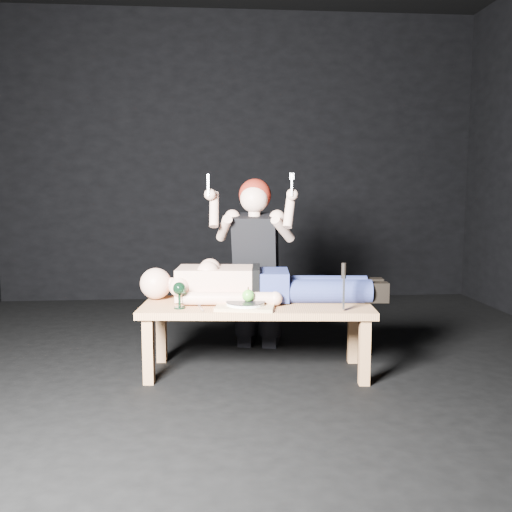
# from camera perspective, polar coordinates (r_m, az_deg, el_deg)

# --- Properties ---
(ground) EXTENTS (5.00, 5.00, 0.00)m
(ground) POSITION_cam_1_polar(r_m,az_deg,el_deg) (3.62, 0.29, -12.03)
(ground) COLOR black
(ground) RESTS_ON ground
(back_wall) EXTENTS (5.00, 0.00, 5.00)m
(back_wall) POSITION_cam_1_polar(r_m,az_deg,el_deg) (5.92, -1.82, 10.09)
(back_wall) COLOR black
(back_wall) RESTS_ON ground
(table) EXTENTS (1.49, 0.67, 0.45)m
(table) POSITION_cam_1_polar(r_m,az_deg,el_deg) (3.58, 0.07, -8.47)
(table) COLOR tan
(table) RESTS_ON ground
(lying_man) EXTENTS (1.48, 0.57, 0.26)m
(lying_man) POSITION_cam_1_polar(r_m,az_deg,el_deg) (3.62, 0.79, -2.49)
(lying_man) COLOR tan
(lying_man) RESTS_ON table
(kneeling_woman) EXTENTS (0.84, 0.90, 1.28)m
(kneeling_woman) POSITION_cam_1_polar(r_m,az_deg,el_deg) (4.05, 0.10, -0.65)
(kneeling_woman) COLOR black
(kneeling_woman) RESTS_ON ground
(serving_tray) EXTENTS (0.39, 0.31, 0.02)m
(serving_tray) POSITION_cam_1_polar(r_m,az_deg,el_deg) (3.40, -1.10, -5.22)
(serving_tray) COLOR tan
(serving_tray) RESTS_ON table
(plate) EXTENTS (0.27, 0.27, 0.02)m
(plate) POSITION_cam_1_polar(r_m,az_deg,el_deg) (3.39, -1.10, -4.90)
(plate) COLOR white
(plate) RESTS_ON serving_tray
(apple) EXTENTS (0.08, 0.08, 0.08)m
(apple) POSITION_cam_1_polar(r_m,az_deg,el_deg) (3.39, -0.81, -4.09)
(apple) COLOR green
(apple) RESTS_ON plate
(goblet) EXTENTS (0.09, 0.09, 0.16)m
(goblet) POSITION_cam_1_polar(r_m,az_deg,el_deg) (3.41, -7.89, -4.02)
(goblet) COLOR black
(goblet) RESTS_ON table
(fork_flat) EXTENTS (0.04, 0.15, 0.01)m
(fork_flat) POSITION_cam_1_polar(r_m,az_deg,el_deg) (3.40, -5.71, -5.38)
(fork_flat) COLOR #B2B2B7
(fork_flat) RESTS_ON table
(knife_flat) EXTENTS (0.02, 0.15, 0.01)m
(knife_flat) POSITION_cam_1_polar(r_m,az_deg,el_deg) (3.38, 1.57, -5.42)
(knife_flat) COLOR #B2B2B7
(knife_flat) RESTS_ON table
(spoon_flat) EXTENTS (0.13, 0.11, 0.01)m
(spoon_flat) POSITION_cam_1_polar(r_m,az_deg,el_deg) (3.44, -0.20, -5.17)
(spoon_flat) COLOR #B2B2B7
(spoon_flat) RESTS_ON table
(carving_knife) EXTENTS (0.04, 0.04, 0.29)m
(carving_knife) POSITION_cam_1_polar(r_m,az_deg,el_deg) (3.34, 9.00, -3.17)
(carving_knife) COLOR #B2B2B7
(carving_knife) RESTS_ON table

